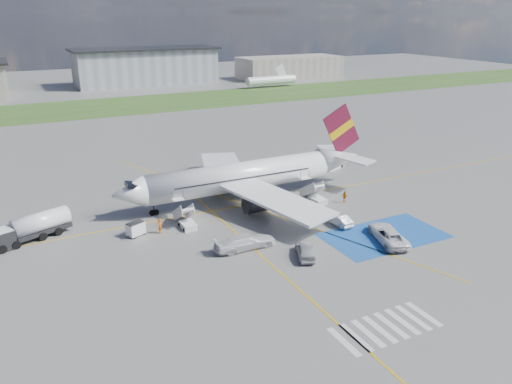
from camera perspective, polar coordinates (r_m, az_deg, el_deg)
ground at (r=57.13m, az=4.13°, el=-5.39°), size 400.00×400.00×0.00m
grass_strip at (r=143.76m, az=-15.90°, el=9.41°), size 400.00×30.00×0.01m
taxiway_line_main at (r=66.83m, az=-1.14°, el=-1.47°), size 120.00×0.20×0.01m
taxiway_line_cross at (r=47.30m, az=5.13°, el=-11.18°), size 0.20×60.00×0.01m
taxiway_line_diag at (r=66.83m, az=-1.14°, el=-1.47°), size 20.71×56.45×0.01m
staging_box at (r=59.71m, az=14.42°, el=-4.84°), size 14.00×8.00×0.01m
crosswalk at (r=43.66m, az=14.57°, el=-14.74°), size 9.00×4.00×0.01m
terminal_centre at (r=186.05m, az=-12.49°, el=13.80°), size 48.00×18.00×12.00m
terminal_east at (r=201.05m, az=3.86°, el=14.06°), size 40.00×16.00×8.00m
airliner at (r=68.00m, az=-0.75°, el=1.95°), size 36.81×32.95×11.92m
airstairs_fwd at (r=60.46m, az=-7.92°, el=-3.41°), size 1.90×5.20×3.60m
airstairs_aft at (r=68.14m, az=6.90°, el=-0.63°), size 1.90×5.20×3.60m
fuel_tanker at (r=61.82m, az=-24.18°, el=-3.92°), size 8.79×5.12×2.92m
gpu_cart at (r=59.21m, az=-13.58°, el=-4.18°), size 2.33×1.95×1.67m
belt_loader at (r=83.08m, az=8.66°, el=2.90°), size 5.24×3.01×1.51m
car_silver_a at (r=52.94m, az=5.65°, el=-6.68°), size 3.37×4.77×1.51m
car_silver_b at (r=61.23m, az=9.43°, el=-3.14°), size 1.63×4.13×1.34m
van_white_a at (r=58.11m, az=14.86°, el=-4.46°), size 4.19×6.09×2.09m
van_white_b at (r=54.38m, az=-1.26°, el=-5.50°), size 5.29×2.17×2.07m
crew_fwd at (r=59.14m, az=-10.89°, el=-3.84°), size 0.74×0.79×1.81m
crew_nose at (r=59.54m, az=-13.08°, el=-3.93°), size 1.01×0.98×1.64m
crew_aft at (r=68.38m, az=10.10°, el=-0.55°), size 0.87×1.01×1.63m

